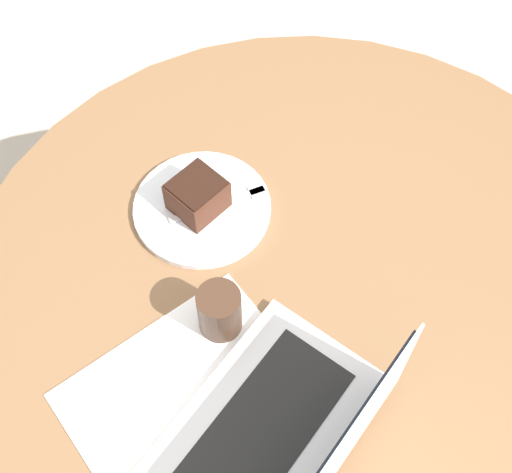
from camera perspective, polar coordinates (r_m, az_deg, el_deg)
The scene contains 8 objects.
ground_plane at distance 1.85m, azimuth 2.91°, elevation -15.40°, with size 12.00×12.00×0.00m, color #B7AD9E.
dining_table at distance 1.29m, azimuth 4.08°, elevation -7.94°, with size 1.15×1.15×0.78m.
paper_document at distance 1.07m, azimuth -5.88°, elevation -12.09°, with size 0.35×0.26×0.00m.
plate at distance 1.20m, azimuth -4.33°, elevation 2.28°, with size 0.23×0.23×0.01m.
cake_slice at distance 1.17m, azimuth -4.71°, elevation 3.32°, with size 0.10×0.10×0.06m.
fork at distance 1.20m, azimuth -2.24°, elevation 2.85°, with size 0.17×0.04×0.00m.
coffee_glass at distance 1.06m, azimuth -2.92°, elevation -6.01°, with size 0.07×0.07×0.09m.
laptop at distance 1.00m, azimuth 2.28°, elevation -15.41°, with size 0.39×0.33×0.22m.
Camera 1 is at (-0.34, -0.39, 1.78)m, focal length 50.00 mm.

